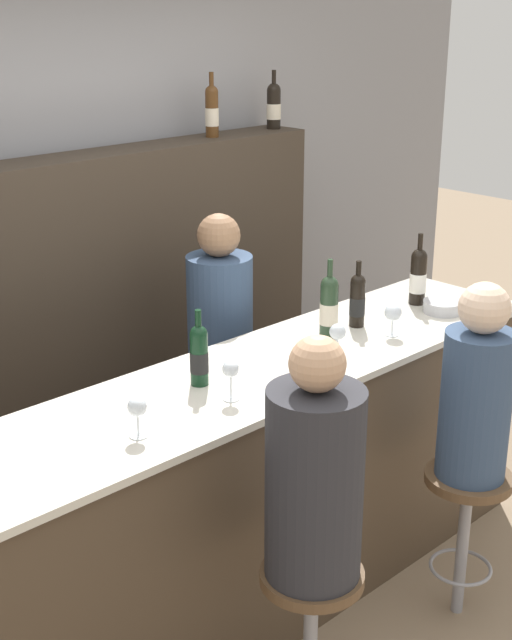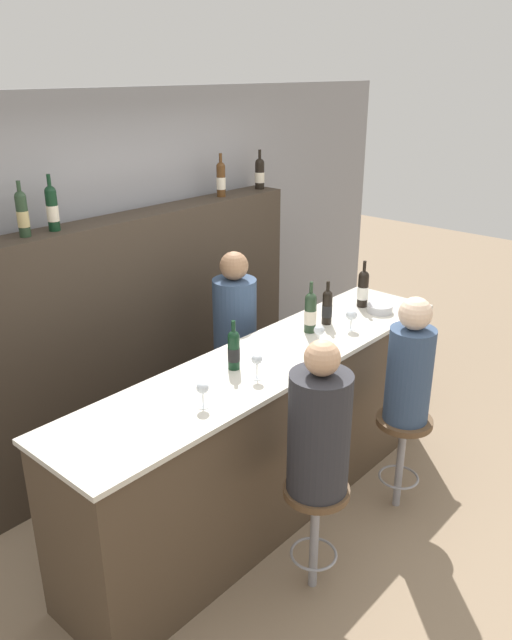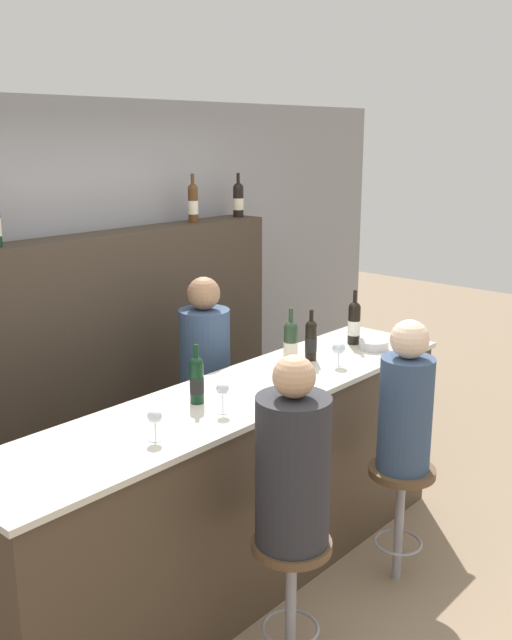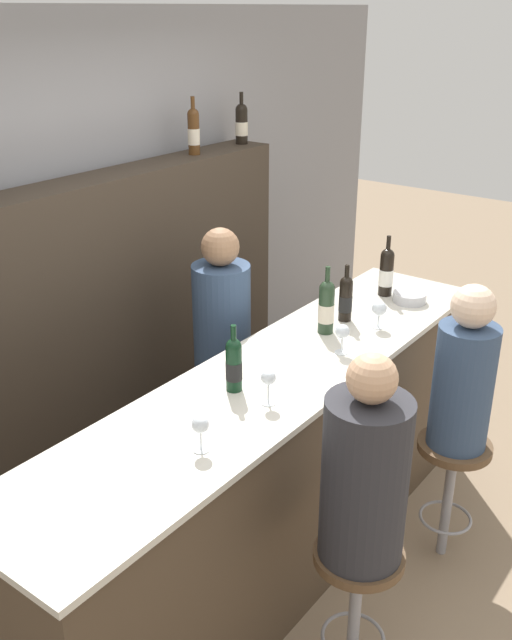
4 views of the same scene
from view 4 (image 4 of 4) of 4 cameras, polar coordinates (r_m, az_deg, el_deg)
The scene contains 20 objects.
ground_plane at distance 3.70m, azimuth 5.72°, elevation -20.65°, with size 16.00×16.00×0.00m, color #8C755B.
wall_back at distance 4.03m, azimuth -15.07°, elevation 4.35°, with size 6.40×0.05×2.60m.
bar_counter at distance 3.47m, azimuth 1.71°, elevation -12.12°, with size 2.97×0.65×1.09m.
back_bar_cabinet at distance 4.01m, azimuth -12.44°, elevation -1.70°, with size 2.78×0.28×1.79m.
wine_bottle_counter_0 at distance 2.98m, azimuth -1.78°, elevation -3.53°, with size 0.07×0.07×0.30m.
wine_bottle_counter_1 at distance 3.52m, azimuth 5.65°, elevation 1.09°, with size 0.08×0.08×0.35m.
wine_bottle_counter_2 at distance 3.67m, azimuth 7.19°, elevation 1.77°, with size 0.07×0.07×0.30m.
wine_bottle_counter_3 at distance 4.04m, azimuth 10.39°, elevation 3.84°, with size 0.08×0.08×0.34m.
wine_bottle_backbar_2 at distance 4.27m, azimuth -5.01°, elevation 14.84°, with size 0.07×0.07×0.33m.
wine_bottle_backbar_3 at distance 4.62m, azimuth -1.16°, elevation 15.46°, with size 0.08×0.08×0.31m.
wine_glass_0 at distance 2.60m, azimuth -4.47°, elevation -8.45°, with size 0.07×0.07×0.14m.
wine_glass_1 at distance 2.88m, azimuth 1.01°, elevation -4.75°, with size 0.06×0.06×0.15m.
wine_glass_2 at distance 3.33m, azimuth 6.93°, elevation -1.00°, with size 0.07×0.07×0.14m.
wine_glass_3 at distance 3.62m, azimuth 9.84°, elevation 0.87°, with size 0.07×0.07×0.14m.
metal_bowl at distance 4.00m, azimuth 12.19°, elevation 1.80°, with size 0.18×0.18×0.05m.
bar_stool_left at distance 3.01m, azimuth 8.08°, elevation -19.99°, with size 0.36×0.36×0.66m.
guest_seated_left at distance 2.68m, azimuth 8.72°, elevation -11.99°, with size 0.32×0.32×0.85m.
bar_stool_right at distance 3.68m, azimuth 15.39°, elevation -11.39°, with size 0.36×0.36×0.66m.
guest_seated_right at distance 3.42m, azimuth 16.31°, elevation -4.33°, with size 0.28×0.28×0.81m.
bartender at distance 3.94m, azimuth -2.66°, elevation -4.36°, with size 0.31×0.31×1.56m.
Camera 4 is at (-2.31, -1.30, 2.58)m, focal length 40.00 mm.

